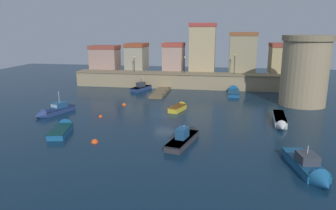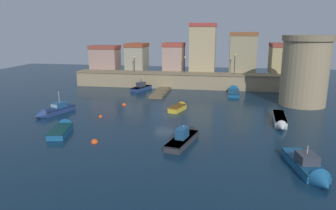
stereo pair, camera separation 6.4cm
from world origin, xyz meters
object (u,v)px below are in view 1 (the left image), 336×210
(moored_boat_3, at_px, (179,107))
(moored_boat_4, at_px, (63,128))
(moored_boat_7, at_px, (280,120))
(moored_boat_0, at_px, (145,87))
(moored_boat_5, at_px, (186,136))
(quay_lamp_2, at_px, (235,61))
(moored_boat_1, at_px, (233,91))
(moored_boat_2, at_px, (310,168))
(mooring_buoy_2, at_px, (95,143))
(mooring_buoy_1, at_px, (124,105))
(quay_lamp_0, at_px, (134,61))
(fortress_tower, at_px, (305,70))
(quay_lamp_1, at_px, (185,62))
(mooring_buoy_0, at_px, (100,117))
(moored_boat_6, at_px, (53,111))

(moored_boat_3, height_order, moored_boat_4, moored_boat_4)
(moored_boat_7, bearing_deg, moored_boat_0, -126.51)
(moored_boat_5, bearing_deg, quay_lamp_2, 2.73)
(moored_boat_1, height_order, moored_boat_2, moored_boat_2)
(moored_boat_3, relative_size, mooring_buoy_2, 5.96)
(moored_boat_3, xyz_separation_m, mooring_buoy_1, (-8.52, 1.33, -0.39))
(quay_lamp_2, height_order, moored_boat_7, quay_lamp_2)
(mooring_buoy_1, bearing_deg, moored_boat_5, -51.43)
(quay_lamp_0, height_order, moored_boat_0, quay_lamp_0)
(fortress_tower, xyz_separation_m, quay_lamp_1, (-19.10, 10.86, -0.18))
(moored_boat_4, bearing_deg, moored_boat_1, -50.20)
(moored_boat_3, bearing_deg, moored_boat_2, -127.14)
(quay_lamp_1, xyz_separation_m, moored_boat_0, (-7.24, -2.61, -4.56))
(moored_boat_3, distance_m, mooring_buoy_1, 8.63)
(moored_boat_1, bearing_deg, moored_boat_2, -169.72)
(moored_boat_7, bearing_deg, quay_lamp_1, -141.61)
(mooring_buoy_0, bearing_deg, moored_boat_3, 29.23)
(quay_lamp_1, bearing_deg, moored_boat_6, -123.90)
(fortress_tower, distance_m, moored_boat_7, 12.76)
(moored_boat_7, distance_m, mooring_buoy_0, 22.47)
(mooring_buoy_2, bearing_deg, mooring_buoy_1, 96.87)
(moored_boat_6, bearing_deg, mooring_buoy_0, 106.99)
(moored_boat_2, xyz_separation_m, moored_boat_4, (-24.40, 6.46, -0.10))
(quay_lamp_2, xyz_separation_m, mooring_buoy_1, (-16.45, -15.79, -5.35))
(moored_boat_3, relative_size, moored_boat_7, 0.60)
(quay_lamp_1, distance_m, moored_boat_2, 38.34)
(fortress_tower, xyz_separation_m, moored_boat_3, (-17.71, -6.26, -4.80))
(moored_boat_3, xyz_separation_m, moored_boat_7, (12.86, -4.55, 0.04))
(moored_boat_2, relative_size, mooring_buoy_0, 13.89)
(moored_boat_3, bearing_deg, moored_boat_4, 152.99)
(quay_lamp_1, xyz_separation_m, mooring_buoy_0, (-8.21, -22.49, -5.01))
(moored_boat_4, bearing_deg, fortress_tower, -71.04)
(moored_boat_0, bearing_deg, mooring_buoy_2, -156.17)
(quay_lamp_1, relative_size, mooring_buoy_1, 4.66)
(quay_lamp_2, bearing_deg, moored_boat_7, -77.18)
(fortress_tower, bearing_deg, moored_boat_0, 162.59)
(moored_boat_0, distance_m, mooring_buoy_0, 19.91)
(quay_lamp_0, bearing_deg, moored_boat_6, -102.88)
(moored_boat_0, bearing_deg, moored_boat_3, -129.41)
(moored_boat_0, height_order, moored_boat_4, moored_boat_0)
(moored_boat_1, height_order, moored_boat_5, moored_boat_5)
(moored_boat_1, xyz_separation_m, mooring_buoy_0, (-17.44, -18.80, -0.31))
(moored_boat_3, bearing_deg, fortress_tower, -53.11)
(moored_boat_7, height_order, mooring_buoy_0, moored_boat_7)
(moored_boat_2, bearing_deg, mooring_buoy_0, -129.21)
(moored_boat_4, distance_m, moored_boat_7, 25.37)
(quay_lamp_2, xyz_separation_m, moored_boat_1, (-0.08, -3.69, -5.04))
(mooring_buoy_1, bearing_deg, moored_boat_0, 90.44)
(moored_boat_6, bearing_deg, quay_lamp_1, 164.55)
(moored_boat_2, bearing_deg, moored_boat_7, 170.66)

